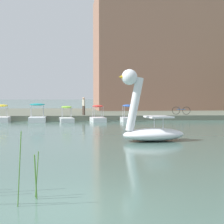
# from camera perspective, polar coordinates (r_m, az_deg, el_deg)

# --- Properties ---
(ground_plane) EXTENTS (562.57, 562.57, 0.00)m
(ground_plane) POSITION_cam_1_polar(r_m,az_deg,el_deg) (7.28, -8.36, -14.90)
(ground_plane) COLOR #47665B
(shore_bank_far) EXTENTS (118.33, 21.04, 0.45)m
(shore_bank_far) POSITION_cam_1_polar(r_m,az_deg,el_deg) (42.98, -4.26, -0.15)
(shore_bank_far) COLOR #5B6051
(shore_bank_far) RESTS_ON ground_plane
(swan_boat) EXTENTS (3.49, 2.22, 3.48)m
(swan_boat) POSITION_cam_1_polar(r_m,az_deg,el_deg) (17.60, 5.89, -1.95)
(swan_boat) COLOR white
(swan_boat) RESTS_ON ground_plane
(pedal_boat_blue) EXTENTS (1.15, 1.83, 1.49)m
(pedal_boat_blue) POSITION_cam_1_polar(r_m,az_deg,el_deg) (31.29, 2.44, -0.74)
(pedal_boat_blue) COLOR white
(pedal_boat_blue) RESTS_ON ground_plane
(pedal_boat_red) EXTENTS (1.46, 2.25, 1.44)m
(pedal_boat_red) POSITION_cam_1_polar(r_m,az_deg,el_deg) (31.19, -2.26, -0.80)
(pedal_boat_red) COLOR white
(pedal_boat_red) RESTS_ON ground_plane
(pedal_boat_lime) EXTENTS (1.46, 2.33, 1.37)m
(pedal_boat_lime) POSITION_cam_1_polar(r_m,az_deg,el_deg) (31.12, -7.22, -0.81)
(pedal_boat_lime) COLOR white
(pedal_boat_lime) RESTS_ON ground_plane
(pedal_boat_teal) EXTENTS (1.63, 2.34, 1.60)m
(pedal_boat_teal) POSITION_cam_1_polar(r_m,az_deg,el_deg) (31.53, -11.77, -0.71)
(pedal_boat_teal) COLOR white
(pedal_boat_teal) RESTS_ON ground_plane
(pedal_boat_yellow) EXTENTS (1.36, 2.35, 1.51)m
(pedal_boat_yellow) POSITION_cam_1_polar(r_m,az_deg,el_deg) (32.05, -16.99, -0.78)
(pedal_boat_yellow) COLOR white
(pedal_boat_yellow) RESTS_ON ground_plane
(person_on_path) EXTENTS (0.29, 0.28, 1.67)m
(person_on_path) POSITION_cam_1_polar(r_m,az_deg,el_deg) (33.78, -4.52, 1.03)
(person_on_path) COLOR #47382D
(person_on_path) RESTS_ON shore_bank_far
(bicycle_parked) EXTENTS (1.69, 0.48, 0.77)m
(bicycle_parked) POSITION_cam_1_polar(r_m,az_deg,el_deg) (35.30, 10.92, 0.23)
(bicycle_parked) COLOR black
(bicycle_parked) RESTS_ON shore_bank_far
(apartment_block) EXTENTS (16.70, 10.87, 15.03)m
(apartment_block) POSITION_cam_1_polar(r_m,az_deg,el_deg) (49.47, 6.88, 9.16)
(apartment_block) COLOR #996B56
(apartment_block) RESTS_ON shore_bank_far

